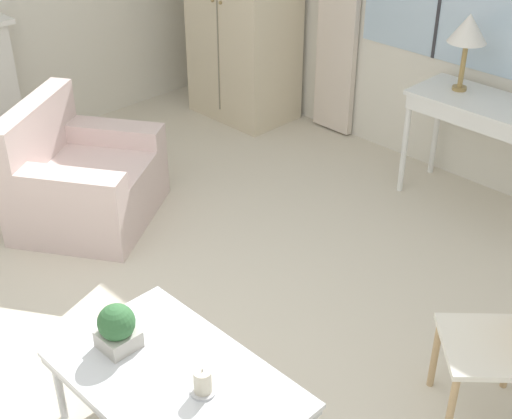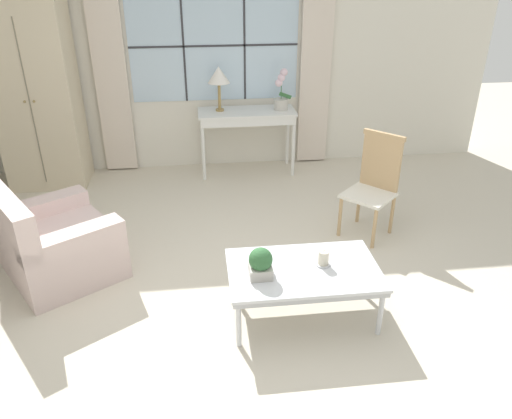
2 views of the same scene
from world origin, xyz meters
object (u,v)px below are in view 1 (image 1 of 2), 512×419
at_px(armchair_upholstered, 83,183).
at_px(coffee_table, 176,384).
at_px(table_lamp, 468,30).
at_px(console_table, 497,117).
at_px(potted_plant_small, 117,328).
at_px(pillar_candle, 203,383).

height_order(armchair_upholstered, coffee_table, armchair_upholstered).
height_order(table_lamp, coffee_table, table_lamp).
relative_size(console_table, coffee_table, 1.05).
height_order(coffee_table, potted_plant_small, potted_plant_small).
height_order(table_lamp, potted_plant_small, table_lamp).
bearing_deg(table_lamp, pillar_candle, -78.25).
bearing_deg(coffee_table, potted_plant_small, -170.06).
bearing_deg(potted_plant_small, coffee_table, 9.94).
height_order(potted_plant_small, pillar_candle, potted_plant_small).
height_order(coffee_table, pillar_candle, pillar_candle).
xyz_separation_m(armchair_upholstered, pillar_candle, (2.20, -0.80, 0.20)).
bearing_deg(armchair_upholstered, console_table, 48.05).
bearing_deg(console_table, pillar_candle, -84.47).
relative_size(table_lamp, coffee_table, 0.47).
bearing_deg(pillar_candle, coffee_table, -170.04).
xyz_separation_m(armchair_upholstered, potted_plant_small, (1.70, -0.89, 0.26)).
distance_m(console_table, armchair_upholstered, 2.90).
distance_m(table_lamp, armchair_upholstered, 2.85).
bearing_deg(coffee_table, pillar_candle, 9.96).
bearing_deg(console_table, potted_plant_small, -94.05).
bearing_deg(coffee_table, console_table, 92.43).
bearing_deg(coffee_table, table_lamp, 98.71).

